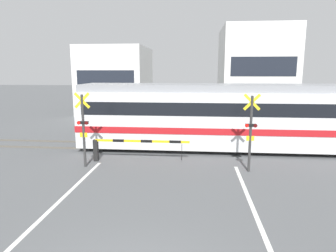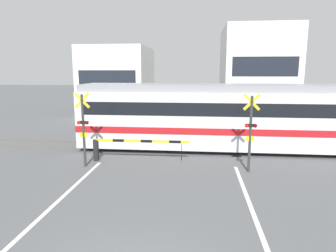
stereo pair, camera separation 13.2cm
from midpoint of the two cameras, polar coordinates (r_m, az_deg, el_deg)
rail_track_near at (r=15.59m, az=0.25°, el=-4.67°), size 50.00×0.10×0.08m
rail_track_far at (r=16.97m, az=0.68°, el=-3.41°), size 50.00×0.10×0.08m
road_stripe_left at (r=8.93m, az=-26.06°, el=-18.07°), size 0.14×12.12×0.01m
road_stripe_right at (r=7.98m, az=18.20°, el=-21.08°), size 0.14×12.12×0.01m
commuter_train at (r=16.18m, az=16.43°, el=1.94°), size 18.49×2.96×3.43m
crossing_barrier_near at (r=13.82m, az=-8.90°, el=-3.65°), size 4.41×0.20×1.04m
crossing_barrier_far at (r=18.64m, az=7.37°, el=0.06°), size 4.41×0.20×1.04m
crossing_signal_left at (r=13.24m, az=-16.10°, el=-0.08°), size 0.68×0.15×3.23m
crossing_signal_right at (r=12.53m, az=15.17°, el=-0.62°), size 0.68×0.15×3.23m
pedestrian at (r=20.97m, az=3.51°, el=1.65°), size 0.38×0.22×1.58m
building_left_of_street at (r=31.08m, az=-9.82°, el=8.64°), size 6.15×7.88×6.40m
building_right_of_street at (r=30.52m, az=15.98°, el=9.98°), size 6.43×7.88×8.12m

